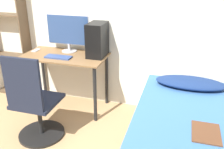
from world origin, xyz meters
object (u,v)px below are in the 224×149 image
at_px(office_chair, 35,108).
at_px(keyboard, 58,57).
at_px(bed, 186,140).
at_px(monitor, 68,32).
at_px(pc_tower, 97,40).

relative_size(office_chair, keyboard, 3.01).
bearing_deg(bed, monitor, 152.69).
relative_size(office_chair, monitor, 1.70).
distance_m(bed, monitor, 2.01).
xyz_separation_m(bed, pc_tower, (-1.20, 0.77, 0.73)).
xyz_separation_m(monitor, keyboard, (-0.02, -0.29, -0.27)).
distance_m(office_chair, bed, 1.64).
xyz_separation_m(office_chair, keyboard, (-0.02, 0.66, 0.38)).
relative_size(bed, pc_tower, 4.44).
height_order(keyboard, pc_tower, pc_tower).
xyz_separation_m(monitor, pc_tower, (0.44, -0.07, -0.06)).
relative_size(monitor, keyboard, 1.78).
relative_size(monitor, pc_tower, 1.41).
xyz_separation_m(bed, keyboard, (-1.66, 0.56, 0.53)).
bearing_deg(pc_tower, monitor, 170.58).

